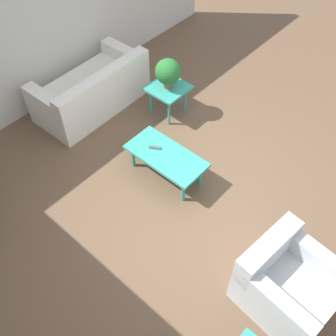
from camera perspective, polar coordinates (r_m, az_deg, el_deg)
The scene contains 8 objects.
ground_plane at distance 5.29m, azimuth 4.61°, elevation -3.08°, with size 14.00×14.00×0.00m, color brown.
wall_right at distance 6.24m, azimuth -18.61°, elevation 19.97°, with size 0.12×7.20×2.70m.
sofa at distance 6.37m, azimuth -10.88°, elevation 10.89°, with size 0.93×1.79×0.77m.
armchair at distance 4.41m, azimuth 16.76°, elevation -15.81°, with size 0.99×0.93×0.80m.
coffee_table at distance 5.17m, azimuth -0.31°, elevation 1.57°, with size 1.08×0.53×0.40m.
side_table_plant at distance 6.06m, azimuth -0.01°, elevation 11.17°, with size 0.56×0.56×0.50m.
potted_plant at distance 5.86m, azimuth -0.01°, elevation 13.77°, with size 0.38×0.38×0.47m.
remote_control at distance 5.21m, azimuth -1.90°, elevation 2.98°, with size 0.16×0.12×0.02m.
Camera 1 is at (-1.80, 2.69, 4.18)m, focal length 42.00 mm.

